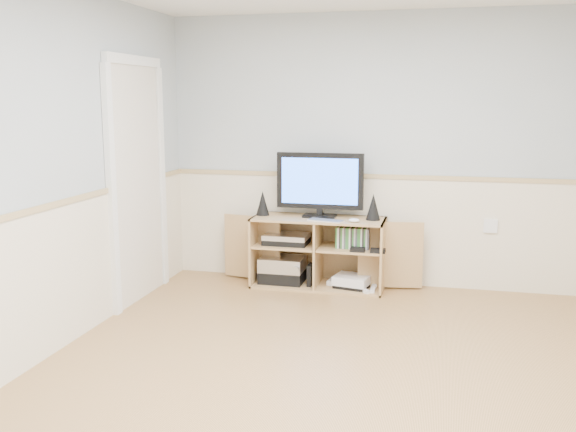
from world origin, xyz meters
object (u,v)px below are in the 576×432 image
object	(u,v)px
monitor	(320,183)
game_consoles	(351,282)
keyboard	(326,220)
media_cabinet	(319,250)

from	to	relation	value
monitor	game_consoles	world-z (taller)	monitor
keyboard	monitor	bearing A→B (deg)	129.07
keyboard	game_consoles	xyz separation A→B (m)	(0.22, 0.13, -0.59)
keyboard	game_consoles	world-z (taller)	keyboard
media_cabinet	keyboard	world-z (taller)	keyboard
monitor	keyboard	bearing A→B (deg)	-63.93
keyboard	game_consoles	distance (m)	0.64
media_cabinet	game_consoles	xyz separation A→B (m)	(0.31, -0.07, -0.26)
media_cabinet	keyboard	xyz separation A→B (m)	(0.09, -0.19, 0.32)
monitor	keyboard	world-z (taller)	monitor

